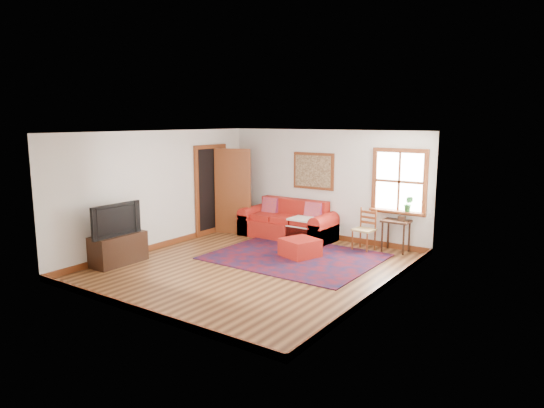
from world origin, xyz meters
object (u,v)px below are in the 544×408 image
Objects in this scene: red_leather_sofa at (288,225)px; ladder_back_chair at (365,228)px; red_ottoman at (300,248)px; media_cabinet at (119,249)px; side_table at (396,226)px.

red_leather_sofa and ladder_back_chair have the same top height.
media_cabinet reaches higher than red_ottoman.
red_leather_sofa is 3.93m from media_cabinet.
media_cabinet is (-4.05, -3.83, -0.26)m from side_table.
media_cabinet is (-3.46, -3.61, -0.18)m from ladder_back_chair.
red_ottoman is 0.97× the size of side_table.
red_ottoman is at bearing -49.30° from red_leather_sofa.
red_leather_sofa is 2.53m from side_table.
red_leather_sofa is at bearing 150.20° from red_ottoman.
red_leather_sofa reaches higher than red_ottoman.
red_leather_sofa is at bearing -175.27° from side_table.
media_cabinet is at bearing -118.36° from red_ottoman.
red_leather_sofa is 2.55× the size of ladder_back_chair.
red_ottoman is 2.08m from side_table.
side_table is at bearing 65.10° from red_ottoman.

